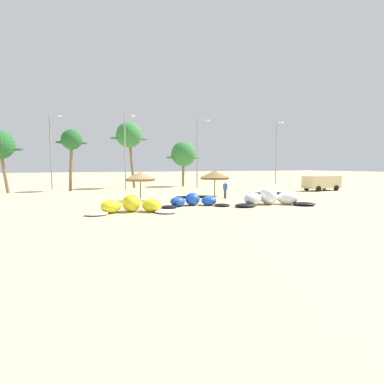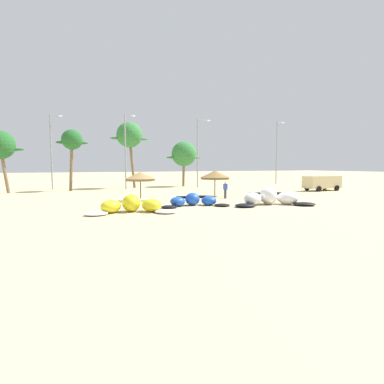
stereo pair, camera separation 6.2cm
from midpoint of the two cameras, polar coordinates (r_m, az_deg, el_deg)
The scene contains 16 objects.
ground_plane at distance 27.50m, azimuth 14.81°, elevation -1.92°, with size 260.00×260.00×0.00m, color #C6B284.
kite_far_left at distance 21.66m, azimuth -10.78°, elevation -2.42°, with size 6.10×3.47×1.19m.
kite_left at distance 24.73m, azimuth 0.33°, elevation -1.61°, with size 5.62×3.01×1.00m.
kite_left_of_center at distance 26.08m, azimuth 13.95°, elevation -1.11°, with size 6.70×3.98×1.37m.
beach_umbrella_near_van at distance 28.93m, azimuth -9.22°, elevation 2.80°, with size 2.79×2.79×2.57m.
beach_umbrella_middle at distance 32.42m, azimuth 4.21°, elevation 3.08°, with size 3.07×3.07×2.62m.
parked_van at distance 42.55m, azimuth 22.30°, elevation 1.68°, with size 4.78×2.18×1.84m.
person_near_kites at distance 30.35m, azimuth 6.08°, elevation 0.39°, with size 0.36×0.24×1.62m.
palm_leftmost at distance 41.54m, azimuth -31.28°, elevation 7.20°, with size 4.82×3.22×7.06m.
palm_left at distance 41.94m, azimuth -20.78°, elevation 8.59°, with size 3.74×2.49×7.56m.
palm_left_of_gap at distance 45.31m, azimuth -11.19°, elevation 9.95°, with size 5.29×3.53×9.13m.
palm_center_left at distance 47.65m, azimuth -1.43°, elevation 6.82°, with size 5.57×3.72×6.72m.
lamppost_west at distance 45.18m, azimuth -23.87°, elevation 7.22°, with size 1.61×0.24×9.69m.
lamppost_west_center at distance 42.40m, azimuth -11.75°, elevation 7.73°, with size 1.48×0.24×9.74m.
lamppost_east_center at distance 45.50m, azimuth 1.23°, elevation 7.70°, with size 2.12×0.24×9.71m.
lamppost_east at distance 56.54m, azimuth 15.11°, elevation 7.36°, with size 1.60×0.24×10.59m.
Camera 2 is at (-16.98, -21.39, 3.15)m, focal length 29.60 mm.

